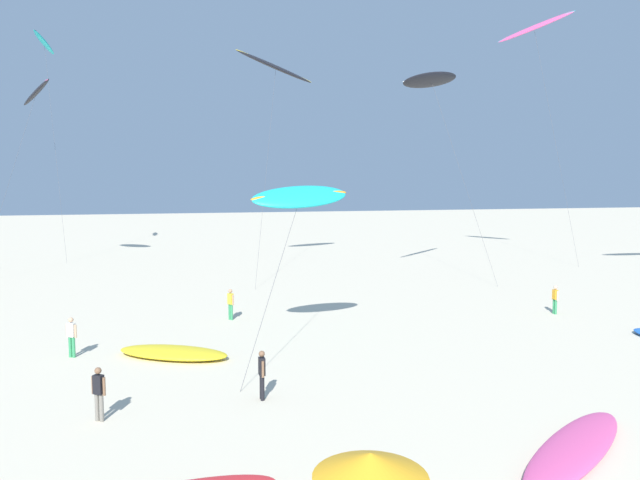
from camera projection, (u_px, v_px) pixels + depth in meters
name	position (u px, v px, depth m)	size (l,w,h in m)	color
flying_kite_0	(300.00, 197.00, 26.72)	(5.92, 6.48, 7.52)	#19B2B7
flying_kite_1	(44.00, 43.00, 60.32)	(3.13, 11.31, 22.55)	#19B2B7
flying_kite_2	(534.00, 28.00, 54.47)	(4.13, 8.34, 22.63)	#EA5193
flying_kite_3	(36.00, 92.00, 51.60)	(5.11, 11.51, 16.67)	black
flying_kite_4	(276.00, 67.00, 50.39)	(8.01, 12.64, 18.45)	black
flying_kite_5	(431.00, 80.00, 44.66)	(7.51, 7.63, 16.59)	black
grounded_kite_0	(173.00, 352.00, 25.13)	(5.17, 4.14, 0.40)	yellow
grounded_kite_3	(575.00, 448.00, 16.03)	(6.13, 4.79, 0.38)	#EA5193
person_foreground_walker	(231.00, 303.00, 32.04)	(0.33, 0.45, 1.68)	#338E56
person_near_left	(262.00, 373.00, 20.10)	(0.21, 0.51, 1.70)	black
person_near_right	(555.00, 298.00, 33.50)	(0.22, 0.51, 1.63)	#338E56
person_mid_field	(72.00, 335.00, 25.05)	(0.44, 0.33, 1.72)	#338E56
person_far_watcher	(99.00, 392.00, 18.27)	(0.43, 0.34, 1.70)	slate
beach_umbrella	(370.00, 465.00, 11.00)	(2.18, 2.18, 2.34)	beige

